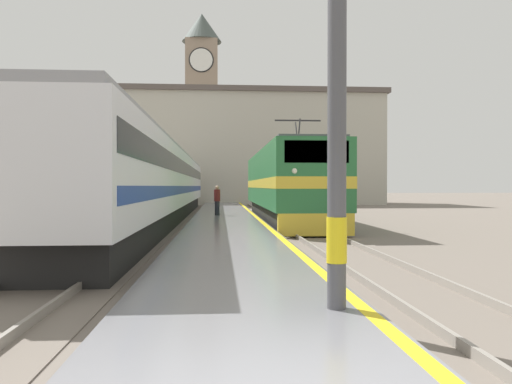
# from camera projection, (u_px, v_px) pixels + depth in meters

# --- Properties ---
(ground_plane) EXTENTS (200.00, 200.00, 0.00)m
(ground_plane) POSITION_uv_depth(u_px,v_px,m) (225.00, 214.00, 33.01)
(ground_plane) COLOR #70665B
(platform) EXTENTS (3.45, 140.00, 0.27)m
(platform) POSITION_uv_depth(u_px,v_px,m) (225.00, 217.00, 28.03)
(platform) COLOR slate
(platform) RESTS_ON ground
(rail_track_near) EXTENTS (2.83, 140.00, 0.16)m
(rail_track_near) POSITION_uv_depth(u_px,v_px,m) (281.00, 219.00, 28.25)
(rail_track_near) COLOR #70665B
(rail_track_near) RESTS_ON ground
(rail_track_far) EXTENTS (2.84, 140.00, 0.16)m
(rail_track_far) POSITION_uv_depth(u_px,v_px,m) (162.00, 219.00, 27.77)
(rail_track_far) COLOR #70665B
(rail_track_far) RESTS_ON ground
(locomotive_train) EXTENTS (2.92, 17.49, 4.80)m
(locomotive_train) POSITION_uv_depth(u_px,v_px,m) (285.00, 185.00, 26.31)
(locomotive_train) COLOR black
(locomotive_train) RESTS_ON ground
(passenger_train) EXTENTS (2.92, 37.78, 3.77)m
(passenger_train) POSITION_uv_depth(u_px,v_px,m) (160.00, 183.00, 26.92)
(passenger_train) COLOR black
(passenger_train) RESTS_ON ground
(person_on_platform) EXTENTS (0.34, 0.34, 1.63)m
(person_on_platform) POSITION_uv_depth(u_px,v_px,m) (217.00, 200.00, 27.35)
(person_on_platform) COLOR #23232D
(person_on_platform) RESTS_ON platform
(clock_tower) EXTENTS (5.07, 5.07, 24.21)m
(clock_tower) POSITION_uv_depth(u_px,v_px,m) (202.00, 101.00, 64.61)
(clock_tower) COLOR gray
(clock_tower) RESTS_ON ground
(station_building) EXTENTS (29.33, 10.04, 11.55)m
(station_building) POSITION_uv_depth(u_px,v_px,m) (239.00, 149.00, 52.69)
(station_building) COLOR #B7B2A3
(station_building) RESTS_ON ground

